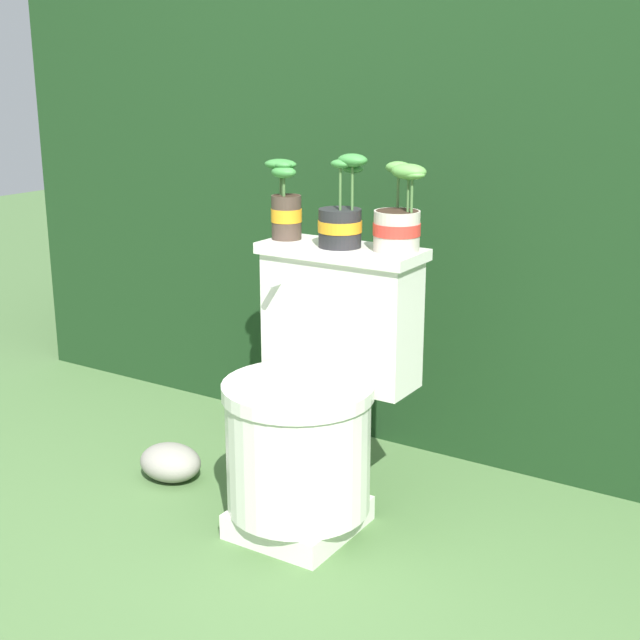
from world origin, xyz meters
name	(u,v)px	position (x,y,z in m)	size (l,w,h in m)	color
ground_plane	(321,541)	(0.00, 0.00, 0.00)	(12.00, 12.00, 0.00)	#4C703D
hedge_backdrop	(504,205)	(0.00, 1.21, 0.73)	(3.47, 1.08, 1.46)	#193819
toilet	(312,408)	(-0.08, 0.09, 0.33)	(0.45, 0.50, 0.74)	silver
potted_plant_left	(285,204)	(-0.26, 0.24, 0.84)	(0.11, 0.09, 0.22)	#47382D
potted_plant_midleft	(341,218)	(-0.08, 0.22, 0.82)	(0.14, 0.12, 0.25)	#262628
potted_plant_middle	(398,219)	(0.08, 0.25, 0.82)	(0.14, 0.13, 0.23)	beige
garden_stone	(170,462)	(-0.58, 0.07, 0.05)	(0.20, 0.16, 0.11)	gray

